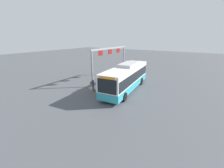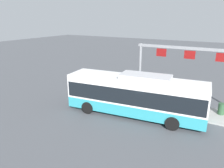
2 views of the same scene
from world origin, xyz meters
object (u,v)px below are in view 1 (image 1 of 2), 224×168
Objects in this scene: bus_main at (126,76)px; trash_bin at (125,73)px; person_waiting_near at (93,85)px; person_boarding at (98,82)px.

trash_bin is at bearing -157.55° from bus_main.
person_waiting_near is at bearing -53.44° from bus_main.
trash_bin is at bearing 113.10° from person_boarding.
person_boarding is 1.00× the size of person_waiting_near.
person_boarding reaches higher than trash_bin.
person_waiting_near reaches higher than trash_bin.
bus_main is at bearing 54.31° from person_boarding.
bus_main is 12.21× the size of trash_bin.
bus_main is 7.02m from trash_bin.
trash_bin is (-6.04, -3.37, -1.20)m from bus_main.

